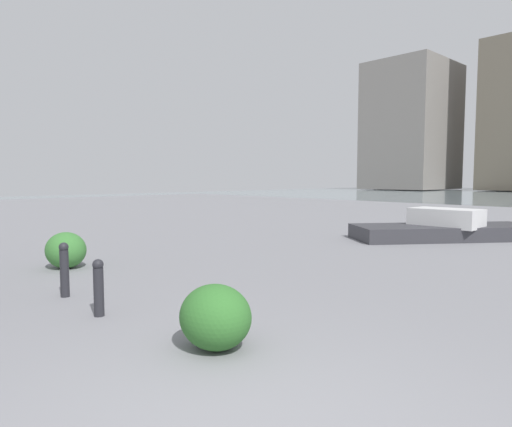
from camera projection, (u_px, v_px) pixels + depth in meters
building_highrise at (411, 127)px, 66.90m from camera, size 10.36×12.67×18.34m
bollard_near at (99, 286)px, 5.36m from camera, size 0.13×0.13×0.69m
bollard_mid at (64, 269)px, 6.23m from camera, size 0.13×0.13×0.77m
shrub_low at (215, 317)px, 4.33m from camera, size 0.74×0.67×0.63m
shrub_round at (66, 250)px, 8.23m from camera, size 0.78×0.70×0.66m
boat at (445, 231)px, 12.13m from camera, size 4.18×4.90×0.95m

